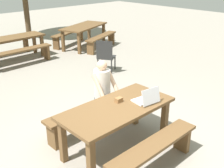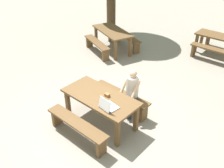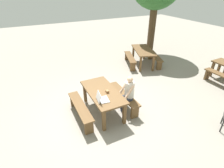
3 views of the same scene
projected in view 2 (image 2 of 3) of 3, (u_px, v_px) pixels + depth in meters
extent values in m
plane|color=gray|center=(101.00, 122.00, 5.89)|extent=(30.00, 30.00, 0.00)
cube|color=brown|center=(100.00, 97.00, 5.51)|extent=(1.76, 0.84, 0.05)
cube|color=brown|center=(68.00, 103.00, 5.95)|extent=(0.09, 0.09, 0.69)
cube|color=brown|center=(117.00, 133.00, 5.07)|extent=(0.09, 0.09, 0.69)
cube|color=brown|center=(87.00, 92.00, 6.35)|extent=(0.09, 0.09, 0.69)
cube|color=brown|center=(136.00, 118.00, 5.47)|extent=(0.09, 0.09, 0.69)
cube|color=brown|center=(77.00, 123.00, 5.21)|extent=(1.61, 0.30, 0.05)
cube|color=brown|center=(57.00, 117.00, 5.72)|extent=(0.08, 0.24, 0.41)
cube|color=brown|center=(101.00, 147.00, 4.93)|extent=(0.08, 0.24, 0.41)
cube|color=brown|center=(121.00, 94.00, 6.12)|extent=(1.61, 0.30, 0.05)
cube|color=brown|center=(100.00, 91.00, 6.64)|extent=(0.08, 0.24, 0.41)
cube|color=brown|center=(144.00, 113.00, 5.85)|extent=(0.08, 0.24, 0.41)
cube|color=silver|center=(110.00, 107.00, 5.16)|extent=(0.37, 0.29, 0.02)
cube|color=silver|center=(105.00, 104.00, 5.01)|extent=(0.34, 0.12, 0.24)
cube|color=black|center=(105.00, 104.00, 5.01)|extent=(0.31, 0.10, 0.22)
cube|color=olive|center=(107.00, 95.00, 5.47)|extent=(0.11, 0.08, 0.07)
cylinder|color=#333847|center=(124.00, 108.00, 5.97)|extent=(0.10, 0.10, 0.46)
cylinder|color=#333847|center=(130.00, 111.00, 5.87)|extent=(0.10, 0.10, 0.46)
cube|color=#333847|center=(130.00, 99.00, 5.84)|extent=(0.28, 0.28, 0.12)
cylinder|color=silver|center=(132.00, 86.00, 5.74)|extent=(0.29, 0.29, 0.51)
cylinder|color=#DBAD89|center=(124.00, 85.00, 5.76)|extent=(0.07, 0.32, 0.41)
cylinder|color=#DBAD89|center=(136.00, 90.00, 5.57)|extent=(0.07, 0.32, 0.41)
sphere|color=#DBAD89|center=(133.00, 74.00, 5.56)|extent=(0.18, 0.18, 0.18)
cube|color=brown|center=(196.00, 43.00, 9.08)|extent=(0.09, 0.09, 0.67)
cube|color=brown|center=(202.00, 39.00, 9.39)|extent=(0.09, 0.09, 0.67)
cube|color=brown|center=(219.00, 51.00, 8.23)|extent=(1.89, 0.34, 0.05)
cube|color=brown|center=(193.00, 50.00, 8.82)|extent=(0.09, 0.24, 0.43)
cube|color=brown|center=(208.00, 40.00, 9.66)|extent=(0.09, 0.24, 0.43)
cube|color=brown|center=(112.00, 31.00, 8.95)|extent=(1.90, 1.34, 0.05)
cube|color=brown|center=(96.00, 36.00, 9.61)|extent=(0.12, 0.12, 0.73)
cube|color=brown|center=(115.00, 50.00, 8.47)|extent=(0.12, 0.12, 0.73)
cube|color=brown|center=(110.00, 33.00, 9.85)|extent=(0.12, 0.12, 0.73)
cube|color=brown|center=(130.00, 47.00, 8.71)|extent=(0.12, 0.12, 0.73)
cube|color=brown|center=(97.00, 42.00, 8.87)|extent=(1.57, 0.82, 0.05)
cube|color=brown|center=(89.00, 42.00, 9.50)|extent=(0.16, 0.25, 0.41)
cube|color=brown|center=(106.00, 55.00, 8.48)|extent=(0.16, 0.25, 0.41)
cube|color=brown|center=(127.00, 36.00, 9.37)|extent=(1.57, 0.82, 0.05)
cube|color=brown|center=(118.00, 36.00, 10.00)|extent=(0.16, 0.25, 0.41)
cube|color=brown|center=(136.00, 48.00, 8.99)|extent=(0.16, 0.25, 0.41)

